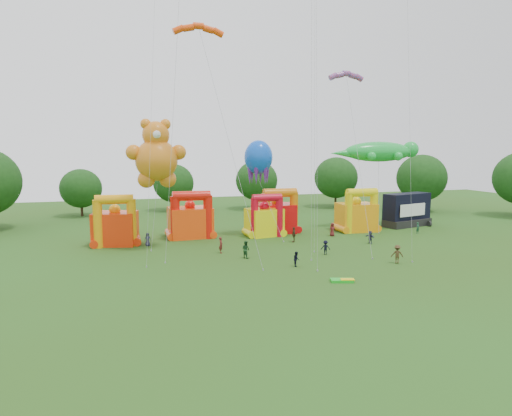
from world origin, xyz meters
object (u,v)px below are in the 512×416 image
object	(u,v)px
stage_trailer	(407,210)
spectator_4	(294,234)
bouncy_castle_2	(265,220)
gecko_kite	(379,175)
teddy_bear_kite	(156,160)
bouncy_castle_0	(115,226)
spectator_0	(148,239)
octopus_kite	(265,185)

from	to	relation	value
stage_trailer	spectator_4	world-z (taller)	stage_trailer
bouncy_castle_2	gecko_kite	xyz separation A→B (m)	(18.05, 1.06, 5.69)
stage_trailer	gecko_kite	distance (m)	7.76
bouncy_castle_2	teddy_bear_kite	bearing A→B (deg)	-162.79
bouncy_castle_2	spectator_4	size ratio (longest dim) A/B	2.99
gecko_kite	spectator_4	distance (m)	18.23
gecko_kite	spectator_4	bearing A→B (deg)	-158.78
stage_trailer	teddy_bear_kite	distance (m)	39.47
bouncy_castle_0	spectator_0	xyz separation A→B (m)	(3.77, -1.82, -1.61)
bouncy_castle_2	spectator_0	bearing A→B (deg)	-171.76
bouncy_castle_0	spectator_0	world-z (taller)	bouncy_castle_0
stage_trailer	octopus_kite	distance (m)	24.29
spectator_0	teddy_bear_kite	bearing A→B (deg)	-68.66
bouncy_castle_2	spectator_0	xyz separation A→B (m)	(-15.76, -2.28, -1.43)
spectator_4	octopus_kite	bearing A→B (deg)	-128.92
spectator_0	spectator_4	bearing A→B (deg)	-14.54
bouncy_castle_0	stage_trailer	distance (m)	43.10
bouncy_castle_0	teddy_bear_kite	bearing A→B (deg)	-39.54
spectator_0	gecko_kite	bearing A→B (deg)	-0.23
teddy_bear_kite	gecko_kite	distance (m)	33.23
spectator_4	bouncy_castle_2	bearing A→B (deg)	-134.76
bouncy_castle_0	spectator_0	bearing A→B (deg)	-25.78
spectator_0	spectator_4	size ratio (longest dim) A/B	0.84
teddy_bear_kite	bouncy_castle_2	bearing A→B (deg)	17.21
bouncy_castle_2	octopus_kite	bearing A→B (deg)	-107.47
octopus_kite	spectator_4	world-z (taller)	octopus_kite
gecko_kite	spectator_0	size ratio (longest dim) A/B	8.96
gecko_kite	octopus_kite	bearing A→B (deg)	-174.42
stage_trailer	octopus_kite	world-z (taller)	octopus_kite
octopus_kite	spectator_0	distance (m)	16.79
teddy_bear_kite	bouncy_castle_0	bearing A→B (deg)	140.46
stage_trailer	gecko_kite	world-z (taller)	gecko_kite
bouncy_castle_2	spectator_0	world-z (taller)	bouncy_castle_2
teddy_bear_kite	octopus_kite	size ratio (longest dim) A/B	1.17
octopus_kite	teddy_bear_kite	bearing A→B (deg)	-165.20
spectator_0	bouncy_castle_2	bearing A→B (deg)	2.36
gecko_kite	octopus_kite	size ratio (longest dim) A/B	1.12
bouncy_castle_0	spectator_0	distance (m)	4.48
stage_trailer	gecko_kite	bearing A→B (deg)	-174.17
octopus_kite	stage_trailer	bearing A→B (deg)	5.63
bouncy_castle_2	gecko_kite	bearing A→B (deg)	3.36
bouncy_castle_0	spectator_4	world-z (taller)	bouncy_castle_0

